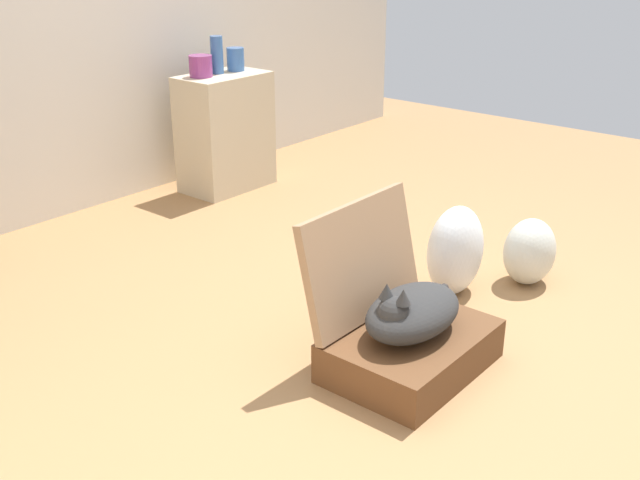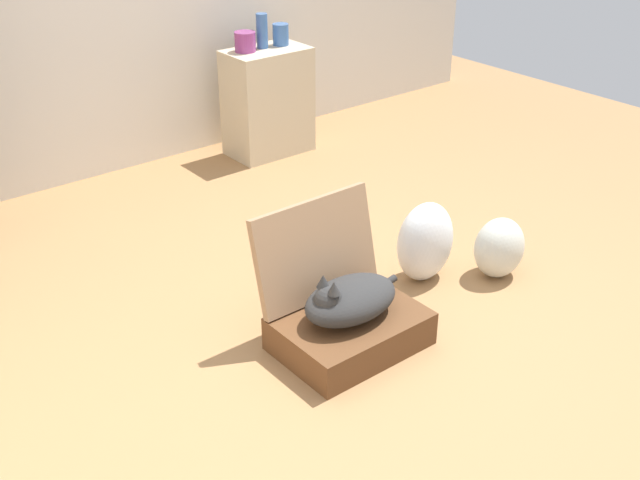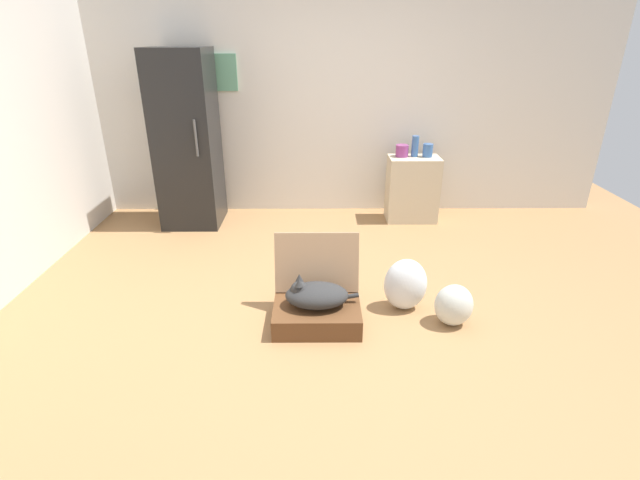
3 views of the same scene
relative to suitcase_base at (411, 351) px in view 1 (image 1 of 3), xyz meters
name	(u,v)px [view 1 (image 1 of 3)]	position (x,y,z in m)	size (l,w,h in m)	color
ground_plane	(368,348)	(0.02, 0.21, -0.08)	(7.68, 7.68, 0.00)	#9E7247
suitcase_base	(411,351)	(0.00, 0.00, 0.00)	(0.61, 0.44, 0.15)	brown
suitcase_lid	(361,260)	(0.00, 0.24, 0.30)	(0.61, 0.44, 0.04)	#9B7756
cat	(411,312)	(-0.01, 0.00, 0.16)	(0.52, 0.28, 0.23)	#2D2D2D
plastic_bag_white	(455,250)	(0.66, 0.21, 0.13)	(0.32, 0.22, 0.41)	silver
plastic_bag_clear	(530,251)	(0.96, 0.00, 0.08)	(0.27, 0.23, 0.31)	silver
side_table	(225,132)	(1.04, 2.06, 0.27)	(0.54, 0.34, 0.70)	beige
vase_tall	(201,66)	(0.91, 2.09, 0.69)	(0.14, 0.14, 0.12)	#8C387A
vase_short	(235,59)	(1.18, 2.08, 0.70)	(0.10, 0.10, 0.14)	#38609E
vase_round	(217,55)	(1.04, 2.10, 0.74)	(0.07, 0.07, 0.22)	#38609E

